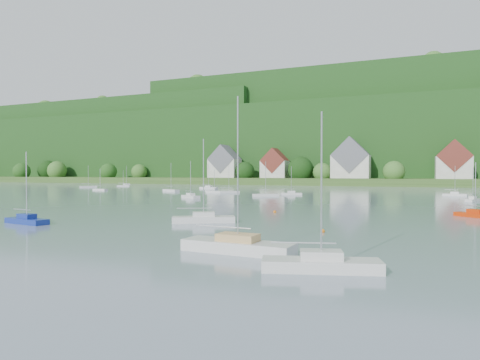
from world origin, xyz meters
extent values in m
cube|color=#2F4C1C|center=(0.00, 200.00, 1.50)|extent=(600.00, 60.00, 3.00)
cube|color=#133A12|center=(0.00, 275.00, 20.00)|extent=(620.00, 160.00, 40.00)
cube|color=#133A12|center=(-150.00, 260.00, 24.00)|extent=(200.00, 120.00, 52.00)
cube|color=#133A12|center=(10.00, 270.00, 28.00)|extent=(240.00, 130.00, 60.00)
sphere|color=#386625|center=(-162.23, 187.01, 6.64)|extent=(11.19, 11.19, 11.19)
sphere|color=#386625|center=(-108.08, 191.48, 5.80)|extent=(8.61, 8.61, 8.61)
sphere|color=#214D17|center=(-119.76, 180.47, 5.94)|extent=(9.03, 9.03, 9.03)
sphere|color=#386625|center=(-6.80, 183.88, 5.66)|extent=(8.19, 8.19, 8.19)
sphere|color=#386625|center=(-51.96, 186.07, 5.11)|extent=(6.49, 6.49, 6.49)
sphere|color=#386625|center=(46.85, 192.08, 6.95)|extent=(12.16, 12.16, 12.16)
sphere|color=#386625|center=(22.99, 179.93, 5.84)|extent=(8.73, 8.73, 8.73)
sphere|color=black|center=(-43.87, 185.86, 6.03)|extent=(9.32, 9.32, 9.32)
sphere|color=black|center=(-170.45, 193.35, 6.09)|extent=(9.50, 9.50, 9.50)
sphere|color=black|center=(-174.62, 191.87, 6.87)|extent=(11.91, 11.91, 11.91)
sphere|color=#214D17|center=(-182.02, 179.81, 6.22)|extent=(9.91, 9.91, 9.91)
sphere|color=black|center=(-17.00, 186.36, 6.87)|extent=(11.92, 11.92, 11.92)
sphere|color=#386625|center=(-119.71, 228.54, 51.84)|extent=(10.52, 10.52, 10.52)
sphere|color=#386625|center=(-223.02, 236.35, 52.41)|extent=(13.75, 13.75, 13.75)
sphere|color=#214D17|center=(-84.27, 263.14, 51.80)|extent=(10.29, 10.29, 10.29)
sphere|color=black|center=(-190.36, 258.01, 51.80)|extent=(10.31, 10.31, 10.31)
sphere|color=black|center=(-175.19, 233.35, 51.42)|extent=(8.14, 8.14, 8.14)
sphere|color=#386625|center=(-177.57, 262.59, 51.25)|extent=(7.15, 7.15, 7.15)
sphere|color=black|center=(-243.68, 258.03, 52.04)|extent=(11.66, 11.66, 11.66)
sphere|color=black|center=(-68.16, 251.39, 51.26)|extent=(7.18, 7.18, 7.18)
sphere|color=#386625|center=(-157.98, 221.69, 51.56)|extent=(8.89, 8.89, 8.89)
sphere|color=#214D17|center=(-234.52, 225.00, 51.36)|extent=(7.77, 7.77, 7.77)
sphere|color=black|center=(-193.31, 253.95, 51.74)|extent=(9.97, 9.97, 9.97)
sphere|color=#214D17|center=(39.50, 255.03, 60.25)|extent=(12.83, 12.83, 12.83)
sphere|color=#386625|center=(-39.93, 242.18, 59.43)|extent=(8.18, 8.18, 8.18)
sphere|color=#214D17|center=(1.11, 279.65, 60.23)|extent=(12.73, 12.73, 12.73)
sphere|color=#214D17|center=(60.71, 274.89, 60.56)|extent=(14.65, 14.65, 14.65)
sphere|color=#386625|center=(39.25, 231.29, 60.09)|extent=(11.95, 11.95, 11.95)
sphere|color=#386625|center=(-47.14, 274.29, 59.24)|extent=(7.07, 7.07, 7.07)
sphere|color=black|center=(-3.47, 243.31, 59.44)|extent=(8.21, 8.21, 8.21)
sphere|color=#386625|center=(-22.82, 267.10, 60.14)|extent=(12.24, 12.24, 12.24)
sphere|color=#386625|center=(-95.50, 235.90, 60.39)|extent=(13.65, 13.65, 13.65)
sphere|color=#214D17|center=(-39.98, 262.14, 42.10)|extent=(12.01, 12.01, 12.01)
sphere|color=black|center=(-3.70, 272.21, 42.75)|extent=(15.72, 15.72, 15.72)
sphere|color=#214D17|center=(10.88, 267.92, 41.84)|extent=(10.54, 10.54, 10.54)
sphere|color=#214D17|center=(-193.30, 298.62, 41.43)|extent=(8.18, 8.18, 8.18)
sphere|color=black|center=(-175.91, 289.59, 41.53)|extent=(8.74, 8.74, 8.74)
sphere|color=black|center=(-191.77, 268.51, 42.69)|extent=(15.38, 15.38, 15.38)
cube|color=beige|center=(-55.00, 187.00, 7.50)|extent=(14.00, 10.00, 9.00)
cube|color=slate|center=(-55.00, 187.00, 12.00)|extent=(14.00, 10.40, 14.00)
cube|color=beige|center=(-30.00, 189.00, 7.00)|extent=(12.00, 9.00, 8.00)
cube|color=maroon|center=(-30.00, 189.00, 11.00)|extent=(12.00, 9.36, 12.00)
cube|color=beige|center=(5.00, 188.00, 8.00)|extent=(16.00, 11.00, 10.00)
cube|color=slate|center=(5.00, 188.00, 13.00)|extent=(16.00, 11.44, 16.00)
cube|color=beige|center=(45.00, 186.00, 7.50)|extent=(13.00, 10.00, 9.00)
cube|color=maroon|center=(45.00, 186.00, 12.00)|extent=(13.00, 10.40, 13.00)
cube|color=navy|center=(-8.43, 31.87, 0.28)|extent=(5.86, 2.50, 0.57)
cube|color=navy|center=(-8.43, 31.87, 0.82)|extent=(2.14, 1.42, 0.50)
cylinder|color=silver|center=(-8.43, 31.87, 4.11)|extent=(0.10, 0.10, 7.09)
cylinder|color=silver|center=(-9.27, 32.01, 1.47)|extent=(3.09, 0.59, 0.08)
cube|color=silver|center=(18.58, 25.29, 0.39)|extent=(8.00, 2.82, 0.79)
cube|color=tan|center=(18.58, 25.29, 1.04)|extent=(2.86, 1.75, 0.50)
cylinder|color=silver|center=(18.58, 25.29, 5.69)|extent=(0.10, 0.10, 9.81)
cylinder|color=silver|center=(17.40, 25.39, 1.69)|extent=(4.31, 0.43, 0.08)
cube|color=silver|center=(8.54, 39.87, 0.34)|extent=(6.83, 4.86, 0.67)
cube|color=silver|center=(8.54, 39.87, 0.92)|extent=(2.70, 2.28, 0.50)
cylinder|color=silver|center=(8.54, 39.87, 4.89)|extent=(0.10, 0.10, 8.42)
cylinder|color=silver|center=(7.65, 39.38, 1.57)|extent=(3.30, 1.83, 0.08)
cube|color=silver|center=(24.89, 22.04, 0.33)|extent=(6.76, 3.56, 0.65)
cube|color=silver|center=(24.89, 22.04, 0.90)|extent=(2.54, 1.86, 0.50)
cylinder|color=silver|center=(24.89, 22.04, 4.72)|extent=(0.10, 0.10, 8.14)
cylinder|color=silver|center=(23.95, 21.77, 1.55)|extent=(3.46, 1.07, 0.08)
cube|color=red|center=(36.70, 57.09, 0.25)|extent=(4.57, 4.40, 0.50)
cube|color=red|center=(36.70, 57.09, 0.75)|extent=(1.93, 1.90, 0.50)
cylinder|color=silver|center=(36.70, 57.09, 3.60)|extent=(0.10, 0.10, 6.20)
cylinder|color=silver|center=(36.16, 57.59, 1.40)|extent=(2.05, 1.92, 0.08)
sphere|color=white|center=(21.69, 25.62, 0.00)|extent=(0.47, 0.47, 0.47)
sphere|color=orange|center=(22.04, 37.15, 0.00)|extent=(0.41, 0.41, 0.41)
sphere|color=orange|center=(12.39, 53.47, 0.00)|extent=(0.43, 0.43, 0.43)
cube|color=silver|center=(-1.44, 90.66, 0.30)|extent=(5.84, 4.71, 0.59)
cylinder|color=silver|center=(-1.44, 90.66, 4.30)|extent=(0.10, 0.10, 7.42)
cylinder|color=silver|center=(-2.18, 90.16, 1.49)|extent=(2.74, 1.90, 0.08)
cube|color=silver|center=(-33.04, 125.14, 0.32)|extent=(6.67, 2.96, 0.65)
cube|color=silver|center=(-33.04, 125.14, 0.90)|extent=(2.45, 1.66, 0.50)
cylinder|color=silver|center=(-33.04, 125.14, 4.68)|extent=(0.10, 0.10, 8.06)
cylinder|color=silver|center=(-33.99, 125.31, 1.55)|extent=(3.50, 0.73, 0.08)
cube|color=silver|center=(-75.16, 134.88, 0.24)|extent=(4.84, 3.27, 0.47)
cylinder|color=silver|center=(-75.16, 134.88, 3.43)|extent=(0.10, 0.10, 5.92)
cylinder|color=silver|center=(-75.80, 134.57, 1.37)|extent=(2.38, 1.21, 0.08)
cube|color=silver|center=(40.32, 89.36, 0.23)|extent=(3.15, 4.81, 0.47)
cube|color=silver|center=(40.32, 89.36, 0.72)|extent=(1.52, 1.88, 0.50)
cylinder|color=silver|center=(40.32, 89.36, 3.40)|extent=(0.10, 0.10, 5.86)
cylinder|color=silver|center=(40.02, 88.72, 1.37)|extent=(1.15, 2.38, 0.08)
cube|color=silver|center=(-19.66, 101.54, 0.23)|extent=(4.67, 1.38, 0.46)
cylinder|color=silver|center=(-19.66, 101.54, 3.37)|extent=(0.10, 0.10, 5.81)
cylinder|color=silver|center=(-20.36, 101.53, 1.36)|extent=(2.56, 0.12, 0.08)
cube|color=silver|center=(-15.59, 101.97, 0.28)|extent=(5.14, 4.97, 0.56)
cylinder|color=silver|center=(-15.59, 101.97, 4.05)|extent=(0.10, 0.10, 6.98)
cylinder|color=silver|center=(-16.20, 101.39, 1.46)|extent=(2.29, 2.16, 0.08)
cube|color=silver|center=(2.33, 99.04, 0.26)|extent=(5.24, 3.53, 0.51)
cube|color=silver|center=(2.33, 99.04, 0.76)|extent=(2.05, 1.69, 0.50)
cylinder|color=silver|center=(2.33, 99.04, 3.72)|extent=(0.10, 0.10, 6.41)
cylinder|color=silver|center=(1.63, 98.71, 1.41)|extent=(2.57, 1.30, 0.08)
cube|color=silver|center=(-79.68, 120.60, 0.30)|extent=(5.13, 5.56, 0.59)
cylinder|color=silver|center=(-79.68, 120.60, 4.29)|extent=(0.10, 0.10, 7.40)
cylinder|color=silver|center=(-80.26, 119.93, 1.49)|extent=(2.19, 2.52, 0.08)
cube|color=silver|center=(-34.76, 104.16, 0.31)|extent=(6.28, 4.04, 0.61)
cylinder|color=silver|center=(-34.76, 104.16, 4.43)|extent=(0.10, 0.10, 7.64)
cylinder|color=silver|center=(-35.60, 104.53, 1.51)|extent=(3.11, 1.44, 0.08)
cube|color=silver|center=(-14.25, 78.49, 0.29)|extent=(5.76, 4.66, 0.59)
cube|color=silver|center=(-14.25, 78.49, 0.84)|extent=(2.34, 2.10, 0.50)
cylinder|color=silver|center=(-14.25, 78.49, 4.24)|extent=(0.10, 0.10, 7.32)
cylinder|color=silver|center=(-14.98, 78.98, 1.49)|extent=(2.70, 1.89, 0.08)
cube|color=silver|center=(38.90, 108.30, 0.26)|extent=(5.38, 2.59, 0.52)
cube|color=silver|center=(38.90, 108.30, 0.77)|extent=(2.00, 1.40, 0.50)
cylinder|color=silver|center=(38.90, 108.30, 3.76)|extent=(0.10, 0.10, 6.48)
cylinder|color=silver|center=(38.14, 108.48, 1.42)|extent=(2.80, 0.72, 0.08)
cube|color=silver|center=(-86.95, 152.49, 0.32)|extent=(5.96, 5.44, 0.63)
cylinder|color=silver|center=(-86.95, 152.49, 4.58)|extent=(0.10, 0.10, 7.90)
cylinder|color=silver|center=(-87.67, 153.10, 1.53)|extent=(2.70, 2.31, 0.08)
cube|color=silver|center=(-58.49, 102.06, 0.25)|extent=(5.11, 1.92, 0.50)
cylinder|color=silver|center=(-58.49, 102.06, 3.62)|extent=(0.10, 0.10, 6.24)
cylinder|color=silver|center=(-59.24, 102.14, 1.40)|extent=(2.74, 0.37, 0.08)
camera|label=1|loc=(29.46, -1.12, 5.43)|focal=31.63mm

